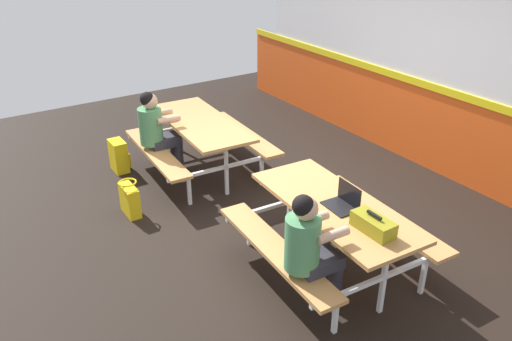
{
  "coord_description": "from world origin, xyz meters",
  "views": [
    {
      "loc": [
        4.38,
        -2.95,
        3.2
      ],
      "look_at": [
        0.0,
        -0.1,
        0.55
      ],
      "focal_mm": 35.86,
      "sensor_mm": 36.0,
      "label": 1
    }
  ],
  "objects_px": {
    "picnic_table_right": "(333,219)",
    "laptop_dark": "(343,202)",
    "student_nearer": "(157,128)",
    "backpack_dark": "(119,156)",
    "picnic_table_left": "(201,133)",
    "toolbox_grey": "(373,224)",
    "student_further": "(310,245)",
    "tote_bag_bright": "(130,200)"
  },
  "relations": [
    {
      "from": "picnic_table_right",
      "to": "laptop_dark",
      "type": "height_order",
      "value": "laptop_dark"
    },
    {
      "from": "student_nearer",
      "to": "backpack_dark",
      "type": "relative_size",
      "value": 2.74
    },
    {
      "from": "picnic_table_left",
      "to": "backpack_dark",
      "type": "relative_size",
      "value": 4.29
    },
    {
      "from": "laptop_dark",
      "to": "backpack_dark",
      "type": "bearing_deg",
      "value": -162.68
    },
    {
      "from": "toolbox_grey",
      "to": "picnic_table_left",
      "type": "bearing_deg",
      "value": -179.37
    },
    {
      "from": "picnic_table_right",
      "to": "backpack_dark",
      "type": "relative_size",
      "value": 4.29
    },
    {
      "from": "backpack_dark",
      "to": "toolbox_grey",
      "type": "bearing_deg",
      "value": 14.44
    },
    {
      "from": "student_nearer",
      "to": "backpack_dark",
      "type": "height_order",
      "value": "student_nearer"
    },
    {
      "from": "picnic_table_left",
      "to": "backpack_dark",
      "type": "xyz_separation_m",
      "value": [
        -0.65,
        -0.94,
        -0.36
      ]
    },
    {
      "from": "student_nearer",
      "to": "backpack_dark",
      "type": "bearing_deg",
      "value": -141.03
    },
    {
      "from": "student_nearer",
      "to": "student_further",
      "type": "bearing_deg",
      "value": 0.64
    },
    {
      "from": "picnic_table_left",
      "to": "tote_bag_bright",
      "type": "height_order",
      "value": "picnic_table_left"
    },
    {
      "from": "backpack_dark",
      "to": "laptop_dark",
      "type": "bearing_deg",
      "value": 17.32
    },
    {
      "from": "picnic_table_right",
      "to": "backpack_dark",
      "type": "distance_m",
      "value": 3.42
    },
    {
      "from": "student_further",
      "to": "toolbox_grey",
      "type": "bearing_deg",
      "value": 72.63
    },
    {
      "from": "backpack_dark",
      "to": "picnic_table_right",
      "type": "bearing_deg",
      "value": 17.22
    },
    {
      "from": "student_nearer",
      "to": "student_further",
      "type": "xyz_separation_m",
      "value": [
        3.13,
        0.03,
        0.0
      ]
    },
    {
      "from": "picnic_table_right",
      "to": "tote_bag_bright",
      "type": "relative_size",
      "value": 4.39
    },
    {
      "from": "backpack_dark",
      "to": "tote_bag_bright",
      "type": "distance_m",
      "value": 1.21
    },
    {
      "from": "picnic_table_right",
      "to": "toolbox_grey",
      "type": "relative_size",
      "value": 4.72
    },
    {
      "from": "student_further",
      "to": "backpack_dark",
      "type": "bearing_deg",
      "value": -173.26
    },
    {
      "from": "picnic_table_right",
      "to": "laptop_dark",
      "type": "bearing_deg",
      "value": 20.83
    },
    {
      "from": "toolbox_grey",
      "to": "student_nearer",
      "type": "bearing_deg",
      "value": -169.99
    },
    {
      "from": "tote_bag_bright",
      "to": "picnic_table_left",
      "type": "bearing_deg",
      "value": 113.2
    },
    {
      "from": "laptop_dark",
      "to": "toolbox_grey",
      "type": "bearing_deg",
      "value": -8.03
    },
    {
      "from": "picnic_table_right",
      "to": "laptop_dark",
      "type": "relative_size",
      "value": 5.68
    },
    {
      "from": "toolbox_grey",
      "to": "tote_bag_bright",
      "type": "distance_m",
      "value": 2.96
    },
    {
      "from": "picnic_table_left",
      "to": "picnic_table_right",
      "type": "height_order",
      "value": "same"
    },
    {
      "from": "student_further",
      "to": "tote_bag_bright",
      "type": "height_order",
      "value": "student_further"
    },
    {
      "from": "picnic_table_right",
      "to": "toolbox_grey",
      "type": "distance_m",
      "value": 0.59
    },
    {
      "from": "student_nearer",
      "to": "student_further",
      "type": "distance_m",
      "value": 3.13
    },
    {
      "from": "student_further",
      "to": "laptop_dark",
      "type": "xyz_separation_m",
      "value": [
        -0.28,
        0.61,
        0.08
      ]
    },
    {
      "from": "picnic_table_right",
      "to": "backpack_dark",
      "type": "height_order",
      "value": "picnic_table_right"
    },
    {
      "from": "picnic_table_left",
      "to": "backpack_dark",
      "type": "height_order",
      "value": "picnic_table_left"
    },
    {
      "from": "student_further",
      "to": "laptop_dark",
      "type": "height_order",
      "value": "student_further"
    },
    {
      "from": "picnic_table_left",
      "to": "picnic_table_right",
      "type": "xyz_separation_m",
      "value": [
        2.6,
        0.07,
        0.0
      ]
    },
    {
      "from": "picnic_table_right",
      "to": "backpack_dark",
      "type": "xyz_separation_m",
      "value": [
        -3.24,
        -1.01,
        -0.36
      ]
    },
    {
      "from": "student_further",
      "to": "picnic_table_right",
      "type": "bearing_deg",
      "value": 122.41
    },
    {
      "from": "toolbox_grey",
      "to": "picnic_table_right",
      "type": "bearing_deg",
      "value": 176.65
    },
    {
      "from": "picnic_table_left",
      "to": "backpack_dark",
      "type": "bearing_deg",
      "value": -124.56
    },
    {
      "from": "student_nearer",
      "to": "toolbox_grey",
      "type": "xyz_separation_m",
      "value": [
        3.3,
        0.58,
        0.1
      ]
    },
    {
      "from": "picnic_table_left",
      "to": "student_further",
      "type": "distance_m",
      "value": 3.01
    }
  ]
}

